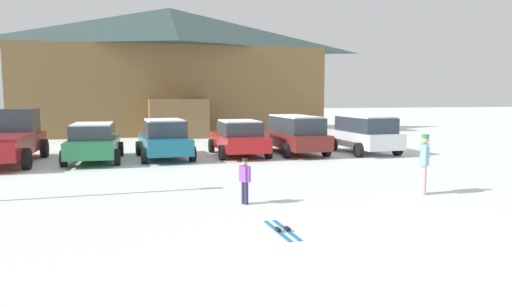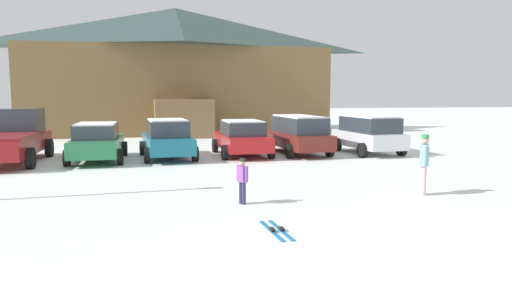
% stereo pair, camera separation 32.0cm
% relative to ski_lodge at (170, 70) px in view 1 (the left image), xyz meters
% --- Properties ---
extents(ground, '(160.00, 160.00, 0.00)m').
position_rel_ski_lodge_xyz_m(ground, '(2.63, -29.69, -4.42)').
color(ground, white).
extents(ski_lodge, '(21.02, 10.82, 8.72)m').
position_rel_ski_lodge_xyz_m(ski_lodge, '(0.00, 0.00, 0.00)').
color(ski_lodge, brown).
rests_on(ski_lodge, ground).
extents(parked_green_coupe, '(2.21, 4.77, 1.58)m').
position_rel_ski_lodge_xyz_m(parked_green_coupe, '(-4.01, -14.98, -3.61)').
color(parked_green_coupe, '#267547').
rests_on(parked_green_coupe, ground).
extents(parked_teal_hatchback, '(2.44, 4.64, 1.69)m').
position_rel_ski_lodge_xyz_m(parked_teal_hatchback, '(-1.16, -14.78, -3.57)').
color(parked_teal_hatchback, '#1B6C89').
rests_on(parked_teal_hatchback, ground).
extents(parked_red_sedan, '(2.31, 4.57, 1.59)m').
position_rel_ski_lodge_xyz_m(parked_red_sedan, '(2.14, -14.46, -3.61)').
color(parked_red_sedan, '#B4191D').
rests_on(parked_red_sedan, ground).
extents(parked_maroon_van, '(2.34, 4.86, 1.76)m').
position_rel_ski_lodge_xyz_m(parked_maroon_van, '(4.79, -14.37, -3.48)').
color(parked_maroon_van, maroon).
rests_on(parked_maroon_van, ground).
extents(parked_white_suv, '(2.40, 4.24, 1.75)m').
position_rel_ski_lodge_xyz_m(parked_white_suv, '(8.01, -14.90, -3.49)').
color(parked_white_suv, white).
rests_on(parked_white_suv, ground).
extents(pickup_truck, '(2.45, 5.96, 2.15)m').
position_rel_ski_lodge_xyz_m(pickup_truck, '(-7.31, -14.74, -3.43)').
color(pickup_truck, maroon).
rests_on(pickup_truck, ground).
extents(skier_child_in_purple_jacket, '(0.27, 0.40, 1.16)m').
position_rel_ski_lodge_xyz_m(skier_child_in_purple_jacket, '(0.42, -24.16, -3.76)').
color(skier_child_in_purple_jacket, '#312F53').
rests_on(skier_child_in_purple_jacket, ground).
extents(skier_adult_in_blue_parka, '(0.41, 0.55, 1.67)m').
position_rel_ski_lodge_xyz_m(skier_adult_in_blue_parka, '(5.51, -24.04, -3.48)').
color(skier_adult_in_blue_parka, '#EDB0C6').
rests_on(skier_adult_in_blue_parka, ground).
extents(pair_of_skis, '(0.39, 1.58, 0.08)m').
position_rel_ski_lodge_xyz_m(pair_of_skis, '(0.66, -26.75, -4.40)').
color(pair_of_skis, '#1D6DB1').
rests_on(pair_of_skis, ground).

